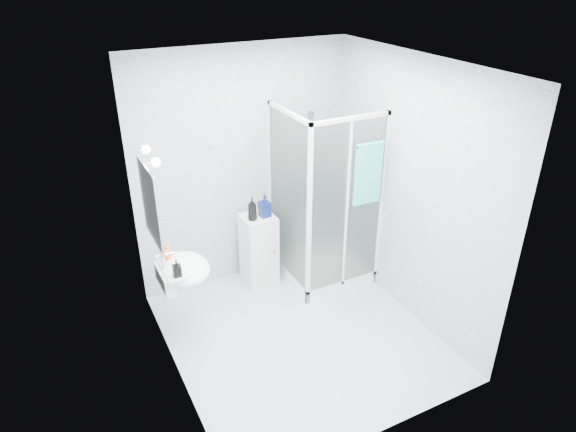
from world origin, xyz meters
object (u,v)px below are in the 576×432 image
shampoo_bottle_a (252,209)px  shampoo_bottle_b (265,206)px  wall_basin (181,270)px  hand_towel (368,172)px  soap_dispenser_black (177,268)px  storage_cabinet (259,250)px  shower_enclosure (320,245)px  soap_dispenser_orange (166,252)px

shampoo_bottle_a → shampoo_bottle_b: (0.15, 0.02, -0.00)m
wall_basin → hand_towel: (1.94, -0.09, 0.63)m
shampoo_bottle_b → soap_dispenser_black: size_ratio=1.56×
soap_dispenser_black → storage_cabinet: bearing=34.7°
hand_towel → shampoo_bottle_a: bearing=148.0°
hand_towel → shampoo_bottle_a: hand_towel is taller
storage_cabinet → shampoo_bottle_a: bearing=-152.0°
wall_basin → hand_towel: size_ratio=0.86×
shower_enclosure → wall_basin: bearing=-169.2°
storage_cabinet → soap_dispenser_black: 1.44m
hand_towel → soap_dispenser_orange: bearing=173.8°
shampoo_bottle_a → soap_dispenser_black: bearing=-144.9°
storage_cabinet → shampoo_bottle_b: shampoo_bottle_b is taller
shower_enclosure → storage_cabinet: 0.69m
wall_basin → shampoo_bottle_a: size_ratio=2.19×
shampoo_bottle_a → soap_dispenser_black: size_ratio=1.63×
shampoo_bottle_a → soap_dispenser_orange: 1.11m
storage_cabinet → hand_towel: (0.92, -0.67, 1.01)m
shampoo_bottle_a → hand_towel: bearing=-32.0°
shampoo_bottle_b → shower_enclosure: bearing=-23.3°
shower_enclosure → soap_dispenser_black: 1.87m
wall_basin → soap_dispenser_black: 0.25m
wall_basin → shampoo_bottle_b: 1.24m
shampoo_bottle_b → soap_dispenser_black: shampoo_bottle_b is taller
storage_cabinet → hand_towel: hand_towel is taller
soap_dispenser_orange → wall_basin: bearing=-56.0°
soap_dispenser_black → wall_basin: bearing=65.5°
shower_enclosure → soap_dispenser_black: size_ratio=12.68×
storage_cabinet → hand_towel: size_ratio=1.28×
shampoo_bottle_a → soap_dispenser_black: shampoo_bottle_a is taller
storage_cabinet → shower_enclosure: bearing=-23.5°
storage_cabinet → wall_basin: bearing=-150.8°
hand_towel → shampoo_bottle_a: 1.26m
shower_enclosure → soap_dispenser_orange: shower_enclosure is taller
wall_basin → shampoo_bottle_a: bearing=29.8°
storage_cabinet → shampoo_bottle_a: 0.55m
storage_cabinet → soap_dispenser_orange: bearing=-158.7°
hand_towel → soap_dispenser_black: hand_towel is taller
wall_basin → soap_dispenser_orange: 0.22m
hand_towel → shampoo_bottle_a: (-1.00, 0.62, -0.46)m
wall_basin → shower_enclosure: bearing=10.8°
wall_basin → storage_cabinet: size_ratio=0.67×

